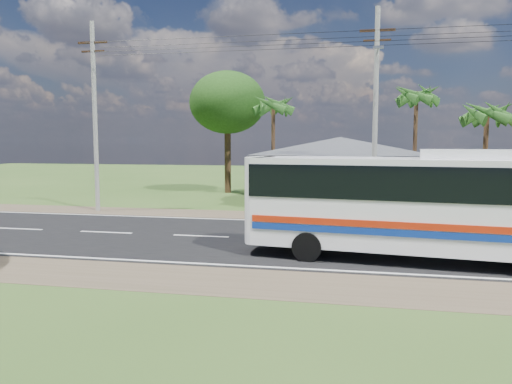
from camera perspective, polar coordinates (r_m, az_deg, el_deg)
ground at (r=21.04m, az=5.49°, el=-5.55°), size 120.00×120.00×0.00m
road at (r=21.04m, az=5.49°, el=-5.53°), size 120.00×16.00×0.03m
house at (r=33.56m, az=9.57°, el=3.22°), size 12.40×10.00×5.00m
utility_poles at (r=27.05m, az=12.79°, el=9.15°), size 32.80×2.22×11.00m
palm_near at (r=32.40m, az=24.90°, el=8.09°), size 2.80×2.80×6.70m
palm_mid at (r=36.34m, az=17.87°, el=10.35°), size 2.80×2.80×8.20m
palm_far at (r=37.11m, az=1.99°, el=9.78°), size 2.80×2.80×7.70m
tree_behind_house at (r=39.93m, az=-3.28°, el=10.13°), size 6.00×6.00×9.61m
coach_bus at (r=17.95m, az=19.76°, el=-0.70°), size 12.68×4.03×3.87m
motorcycle at (r=25.65m, az=16.09°, el=-2.76°), size 1.63×0.89×0.81m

